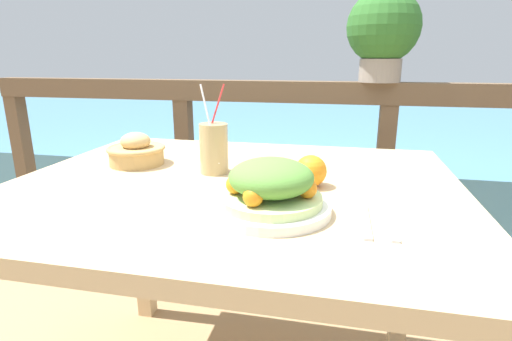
# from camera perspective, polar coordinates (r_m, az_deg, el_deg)

# --- Properties ---
(patio_table) EXTENTS (1.16, 0.96, 0.77)m
(patio_table) POSITION_cam_1_polar(r_m,az_deg,el_deg) (1.08, -3.13, -6.28)
(patio_table) COLOR tan
(patio_table) RESTS_ON ground_plane
(railing_fence) EXTENTS (2.80, 0.08, 0.98)m
(railing_fence) POSITION_cam_1_polar(r_m,az_deg,el_deg) (1.79, 3.41, 3.90)
(railing_fence) COLOR brown
(railing_fence) RESTS_ON ground_plane
(sea_backdrop) EXTENTS (12.00, 4.00, 0.45)m
(sea_backdrop) POSITION_cam_1_polar(r_m,az_deg,el_deg) (4.33, 8.51, 4.30)
(sea_backdrop) COLOR teal
(sea_backdrop) RESTS_ON ground_plane
(salad_plate) EXTENTS (0.25, 0.25, 0.11)m
(salad_plate) POSITION_cam_1_polar(r_m,az_deg,el_deg) (0.82, 2.15, -2.79)
(salad_plate) COLOR white
(salad_plate) RESTS_ON patio_table
(drink_glass) EXTENTS (0.08, 0.08, 0.24)m
(drink_glass) POSITION_cam_1_polar(r_m,az_deg,el_deg) (1.11, -6.04, 3.19)
(drink_glass) COLOR tan
(drink_glass) RESTS_ON patio_table
(bread_basket) EXTENTS (0.17, 0.17, 0.10)m
(bread_basket) POSITION_cam_1_polar(r_m,az_deg,el_deg) (1.25, -16.72, 2.59)
(bread_basket) COLOR tan
(bread_basket) RESTS_ON patio_table
(potted_plant) EXTENTS (0.29, 0.29, 0.36)m
(potted_plant) POSITION_cam_1_polar(r_m,az_deg,el_deg) (1.74, 17.72, 18.47)
(potted_plant) COLOR gray
(potted_plant) RESTS_ON railing_fence
(fork) EXTENTS (0.02, 0.18, 0.00)m
(fork) POSITION_cam_1_polar(r_m,az_deg,el_deg) (0.82, 15.35, -6.88)
(fork) COLOR silver
(fork) RESTS_ON patio_table
(knife) EXTENTS (0.02, 0.18, 0.00)m
(knife) POSITION_cam_1_polar(r_m,az_deg,el_deg) (0.83, 18.70, -6.99)
(knife) COLOR silver
(knife) RESTS_ON patio_table
(orange_near_basket) EXTENTS (0.08, 0.08, 0.08)m
(orange_near_basket) POSITION_cam_1_polar(r_m,az_deg,el_deg) (1.00, 7.83, -0.03)
(orange_near_basket) COLOR orange
(orange_near_basket) RESTS_ON patio_table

